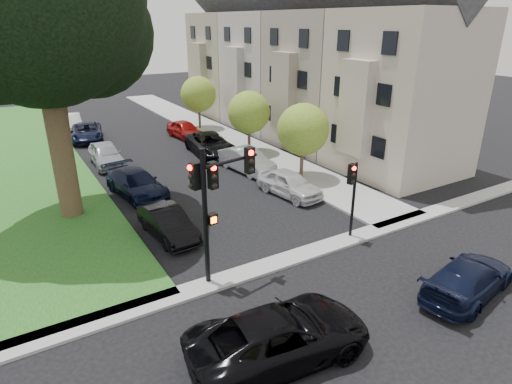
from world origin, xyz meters
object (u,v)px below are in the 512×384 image
car_parked_9 (73,121)px  car_parked_3 (185,130)px  small_tree_b (249,112)px  car_parked_6 (136,183)px  car_parked_0 (289,183)px  car_parked_2 (210,144)px  car_parked_7 (106,154)px  traffic_signal_secondary (353,187)px  car_parked_1 (247,160)px  car_parked_8 (87,132)px  car_cross_near (280,335)px  car_parked_5 (168,223)px  traffic_signal_main (215,192)px  small_tree_a (303,130)px  car_cross_far (468,278)px  small_tree_c (198,94)px

car_parked_9 → car_parked_3: bearing=-45.1°
small_tree_b → car_parked_6: bearing=-157.8°
car_parked_0 → car_parked_2: bearing=84.0°
car_parked_0 → car_parked_7: bearing=116.6°
traffic_signal_secondary → car_parked_7: size_ratio=0.78×
car_parked_1 → car_parked_7: bearing=134.3°
car_parked_8 → traffic_signal_secondary: bearing=-64.3°
car_cross_near → car_parked_3: car_cross_near is taller
small_tree_b → car_parked_5: 14.09m
traffic_signal_secondary → car_parked_3: bearing=88.5°
traffic_signal_main → car_parked_6: traffic_signal_main is taller
small_tree_a → traffic_signal_main: traffic_signal_main is taller
car_cross_near → car_parked_7: (-0.07, 21.20, 0.02)m
car_cross_far → car_parked_0: 11.13m
small_tree_b → car_cross_near: size_ratio=0.84×
traffic_signal_secondary → small_tree_b: bearing=78.2°
small_tree_c → car_cross_far: small_tree_c is taller
traffic_signal_secondary → car_parked_8: bearing=105.5°
traffic_signal_secondary → car_parked_6: size_ratio=0.71×
traffic_signal_main → car_parked_5: bearing=94.9°
car_parked_7 → car_cross_near: bearing=-88.0°
car_parked_3 → small_tree_b: bearing=-75.8°
small_tree_a → car_parked_0: size_ratio=1.11×
car_parked_5 → car_parked_7: (0.07, 12.22, 0.10)m
car_parked_6 → car_parked_9: (-0.22, 19.44, -0.09)m
car_parked_0 → car_parked_7: (-7.61, 10.99, 0.06)m
car_parked_2 → car_parked_9: 16.04m
car_parked_3 → car_parked_5: (-7.54, -16.28, -0.06)m
traffic_signal_main → car_parked_6: 10.50m
small_tree_b → small_tree_c: bearing=90.0°
car_parked_3 → car_parked_9: car_parked_3 is taller
traffic_signal_secondary → car_cross_far: traffic_signal_secondary is taller
traffic_signal_secondary → car_cross_far: 5.82m
small_tree_b → traffic_signal_secondary: small_tree_b is taller
car_parked_0 → car_parked_7: size_ratio=0.92×
small_tree_c → car_parked_3: (-2.42, -2.41, -2.43)m
car_parked_6 → small_tree_c: bearing=44.5°
car_parked_6 → car_parked_8: (0.05, 14.12, -0.03)m
small_tree_b → car_parked_6: small_tree_b is taller
car_parked_6 → car_parked_9: size_ratio=1.29×
car_parked_6 → car_parked_3: bearing=46.7°
car_cross_far → car_parked_1: size_ratio=1.01×
car_parked_5 → small_tree_c: bearing=58.0°
small_tree_c → car_parked_5: bearing=-118.0°
small_tree_c → car_parked_7: small_tree_c is taller
traffic_signal_main → car_parked_1: size_ratio=1.16×
car_parked_7 → car_parked_3: bearing=30.3°
car_parked_9 → car_parked_7: bearing=-85.2°
traffic_signal_secondary → car_parked_3: traffic_signal_secondary is taller
car_parked_0 → car_parked_8: car_parked_0 is taller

